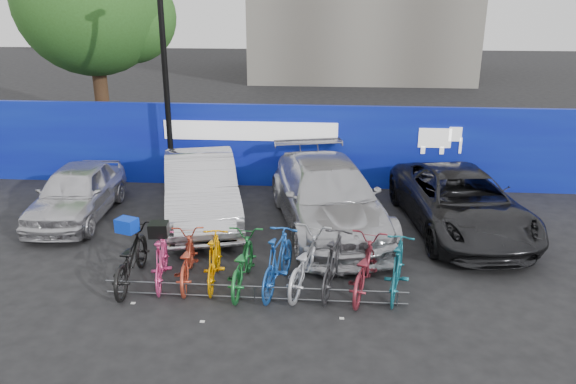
# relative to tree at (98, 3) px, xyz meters

# --- Properties ---
(ground) EXTENTS (100.00, 100.00, 0.00)m
(ground) POSITION_rel_tree_xyz_m (6.77, -10.06, -5.07)
(ground) COLOR black
(ground) RESTS_ON ground
(hoarding) EXTENTS (22.00, 0.18, 2.40)m
(hoarding) POSITION_rel_tree_xyz_m (6.78, -4.06, -3.86)
(hoarding) COLOR #0B1097
(hoarding) RESTS_ON ground
(tree) EXTENTS (5.40, 5.20, 7.80)m
(tree) POSITION_rel_tree_xyz_m (0.00, 0.00, 0.00)
(tree) COLOR #382314
(tree) RESTS_ON ground
(lamppost) EXTENTS (0.25, 0.50, 6.11)m
(lamppost) POSITION_rel_tree_xyz_m (3.57, -4.66, -1.80)
(lamppost) COLOR black
(lamppost) RESTS_ON ground
(bike_rack) EXTENTS (5.60, 0.03, 0.30)m
(bike_rack) POSITION_rel_tree_xyz_m (6.77, -10.66, -4.91)
(bike_rack) COLOR #595B60
(bike_rack) RESTS_ON ground
(car_0) EXTENTS (1.83, 4.03, 1.34)m
(car_0) POSITION_rel_tree_xyz_m (1.79, -6.96, -4.40)
(car_0) COLOR silver
(car_0) RESTS_ON ground
(car_1) EXTENTS (2.92, 5.11, 1.59)m
(car_1) POSITION_rel_tree_xyz_m (4.90, -6.75, -4.27)
(car_1) COLOR #B6B6BB
(car_1) RESTS_ON ground
(car_2) EXTENTS (3.46, 5.87, 1.59)m
(car_2) POSITION_rel_tree_xyz_m (8.07, -7.10, -4.27)
(car_2) COLOR #B7B7BC
(car_2) RESTS_ON ground
(car_3) EXTENTS (3.08, 5.41, 1.42)m
(car_3) POSITION_rel_tree_xyz_m (11.18, -6.99, -4.36)
(car_3) COLOR black
(car_3) RESTS_ON ground
(bike_0) EXTENTS (0.84, 2.10, 1.08)m
(bike_0) POSITION_rel_tree_xyz_m (4.30, -10.19, -4.53)
(bike_0) COLOR black
(bike_0) RESTS_ON ground
(bike_1) EXTENTS (0.75, 1.72, 1.00)m
(bike_1) POSITION_rel_tree_xyz_m (4.90, -10.15, -4.57)
(bike_1) COLOR #EA3C83
(bike_1) RESTS_ON ground
(bike_2) EXTENTS (0.88, 1.89, 0.95)m
(bike_2) POSITION_rel_tree_xyz_m (5.36, -10.05, -4.59)
(bike_2) COLOR #B93F28
(bike_2) RESTS_ON ground
(bike_3) EXTENTS (0.60, 1.72, 1.02)m
(bike_3) POSITION_rel_tree_xyz_m (5.92, -10.08, -4.56)
(bike_3) COLOR #F49900
(bike_3) RESTS_ON ground
(bike_4) EXTENTS (0.73, 1.95, 1.01)m
(bike_4) POSITION_rel_tree_xyz_m (6.47, -10.16, -4.56)
(bike_4) COLOR #1A6D2E
(bike_4) RESTS_ON ground
(bike_5) EXTENTS (0.91, 1.99, 1.15)m
(bike_5) POSITION_rel_tree_xyz_m (7.16, -10.19, -4.49)
(bike_5) COLOR #194EA8
(bike_5) RESTS_ON ground
(bike_6) EXTENTS (1.19, 2.15, 1.07)m
(bike_6) POSITION_rel_tree_xyz_m (7.68, -10.06, -4.53)
(bike_6) COLOR #B0B1B7
(bike_6) RESTS_ON ground
(bike_7) EXTENTS (0.92, 1.94, 1.13)m
(bike_7) POSITION_rel_tree_xyz_m (8.22, -10.15, -4.51)
(bike_7) COLOR #28282B
(bike_7) RESTS_ON ground
(bike_8) EXTENTS (1.09, 2.05, 1.02)m
(bike_8) POSITION_rel_tree_xyz_m (8.78, -10.17, -4.56)
(bike_8) COLOR maroon
(bike_8) RESTS_ON ground
(bike_9) EXTENTS (0.85, 1.84, 1.07)m
(bike_9) POSITION_rel_tree_xyz_m (9.40, -10.20, -4.53)
(bike_9) COLOR #135A69
(bike_9) RESTS_ON ground
(cargo_crate) EXTENTS (0.44, 0.39, 0.27)m
(cargo_crate) POSITION_rel_tree_xyz_m (4.30, -10.19, -3.85)
(cargo_crate) COLOR #0931C8
(cargo_crate) RESTS_ON bike_0
(cargo_topcase) EXTENTS (0.40, 0.36, 0.26)m
(cargo_topcase) POSITION_rel_tree_xyz_m (4.90, -10.15, -3.94)
(cargo_topcase) COLOR black
(cargo_topcase) RESTS_ON bike_1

